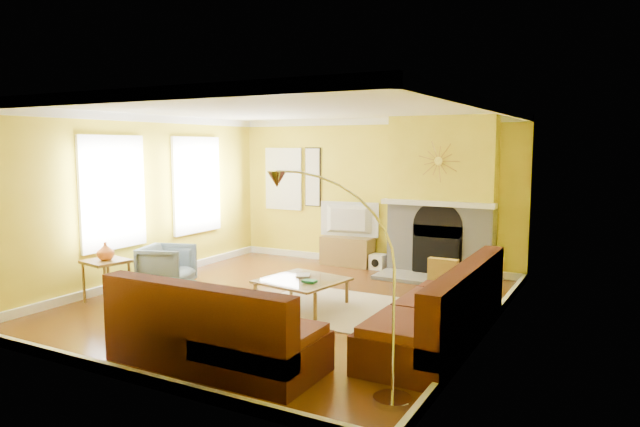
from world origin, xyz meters
The scene contains 27 objects.
floor centered at (0.00, 0.00, -0.01)m, with size 5.50×6.00×0.02m, color brown.
ceiling centered at (0.00, 0.00, 2.71)m, with size 5.50×6.00×0.02m, color white.
wall_back centered at (0.00, 3.01, 1.35)m, with size 5.50×0.02×2.70m, color yellow.
wall_front centered at (0.00, -3.01, 1.35)m, with size 5.50×0.02×2.70m, color yellow.
wall_left centered at (-2.76, 0.00, 1.35)m, with size 0.02×6.00×2.70m, color yellow.
wall_right centered at (2.76, 0.00, 1.35)m, with size 0.02×6.00×2.70m, color yellow.
baseboard centered at (0.00, 0.00, 0.06)m, with size 5.50×6.00×0.12m, color white, non-canonical shape.
crown_molding centered at (0.00, 0.00, 2.64)m, with size 5.50×6.00×0.12m, color white, non-canonical shape.
window_left_near centered at (-2.72, 1.30, 1.50)m, with size 0.06×1.22×1.72m, color white.
window_left_far centered at (-2.72, -0.60, 1.50)m, with size 0.06×1.22×1.72m, color white.
window_back centered at (-1.90, 2.96, 1.55)m, with size 0.82×0.06×1.22m, color white.
wall_art centered at (-1.25, 2.97, 1.60)m, with size 0.34×0.04×1.14m, color white.
fireplace centered at (1.35, 2.80, 1.35)m, with size 1.80×0.40×2.70m, color #9C9893, non-canonical shape.
mantel centered at (1.35, 2.56, 1.25)m, with size 1.92×0.22×0.08m, color white.
hearth centered at (1.35, 2.25, 0.03)m, with size 1.80×0.70×0.06m, color #9C9893.
sunburst centered at (1.35, 2.57, 1.95)m, with size 0.70×0.04×0.70m, color olive, non-canonical shape.
rug centered at (0.86, 0.11, 0.01)m, with size 2.40×1.80×0.02m, color beige.
sectional_sofa centered at (1.11, -0.90, 0.45)m, with size 3.29×3.60×0.90m, color #431C15, non-canonical shape.
coffee_table centered at (0.28, -0.07, 0.20)m, with size 1.02×1.02×0.40m, color white, non-canonical shape.
media_console centered at (-0.39, 2.75, 0.26)m, with size 0.96×0.43×0.53m, color olive.
tv centered at (-0.39, 2.75, 0.85)m, with size 1.11×0.15×0.64m, color black.
subwoofer centered at (0.24, 2.70, 0.13)m, with size 0.27×0.27×0.27m, color white.
armchair centered at (-2.12, -0.12, 0.33)m, with size 0.71×0.73×0.67m, color slate.
side_table centered at (-2.33, -1.11, 0.30)m, with size 0.54×0.54×0.59m, color olive, non-canonical shape.
vase centered at (-2.33, -1.11, 0.72)m, with size 0.24×0.24×0.25m, color orange.
book centered at (0.13, 0.03, 0.41)m, with size 0.19×0.25×0.02m, color white.
arc_lamp centered at (1.91, -2.23, 0.98)m, with size 1.26×0.36×1.96m, color silver, non-canonical shape.
Camera 1 is at (4.12, -6.63, 2.20)m, focal length 32.00 mm.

